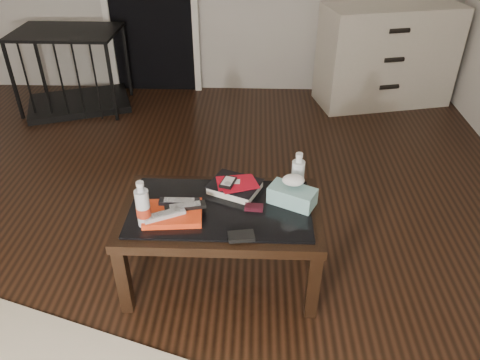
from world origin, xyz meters
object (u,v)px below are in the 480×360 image
object	(u,v)px
dresser	(386,56)
tissue_box	(292,196)
water_bottle_left	(143,204)
water_bottle_right	(298,174)
coffee_table	(221,217)
pet_crate	(76,83)
textbook	(235,187)

from	to	relation	value
dresser	tissue_box	size ratio (longest dim) A/B	5.58
water_bottle_left	water_bottle_right	xyz separation A→B (m)	(0.74, 0.29, 0.00)
coffee_table	dresser	bearing A→B (deg)	60.50
pet_crate	water_bottle_left	xyz separation A→B (m)	(1.16, -2.31, 0.35)
coffee_table	dresser	distance (m)	2.76
textbook	coffee_table	bearing A→B (deg)	-90.29
coffee_table	water_bottle_left	size ratio (longest dim) A/B	4.20
water_bottle_left	coffee_table	bearing A→B (deg)	22.64
water_bottle_left	water_bottle_right	world-z (taller)	same
water_bottle_right	tissue_box	size ratio (longest dim) A/B	1.03
pet_crate	water_bottle_left	distance (m)	2.61
pet_crate	water_bottle_right	world-z (taller)	pet_crate
coffee_table	tissue_box	world-z (taller)	tissue_box
dresser	pet_crate	xyz separation A→B (m)	(-2.86, -0.23, -0.22)
coffee_table	water_bottle_left	world-z (taller)	water_bottle_left
water_bottle_right	tissue_box	world-z (taller)	water_bottle_right
dresser	tissue_box	world-z (taller)	dresser
pet_crate	water_bottle_right	bearing A→B (deg)	-67.17
coffee_table	pet_crate	world-z (taller)	pet_crate
dresser	coffee_table	bearing A→B (deg)	-132.88
textbook	water_bottle_right	world-z (taller)	water_bottle_right
pet_crate	tissue_box	bearing A→B (deg)	-68.87
coffee_table	water_bottle_left	distance (m)	0.42
water_bottle_left	tissue_box	world-z (taller)	water_bottle_left
dresser	textbook	xyz separation A→B (m)	(-1.29, -2.25, 0.03)
textbook	water_bottle_right	size ratio (longest dim) A/B	1.05
dresser	pet_crate	distance (m)	2.88
coffee_table	textbook	distance (m)	0.19
pet_crate	water_bottle_right	xyz separation A→B (m)	(1.89, -2.03, 0.35)
dresser	water_bottle_right	world-z (taller)	dresser
tissue_box	water_bottle_left	bearing A→B (deg)	-138.14
dresser	textbook	world-z (taller)	dresser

